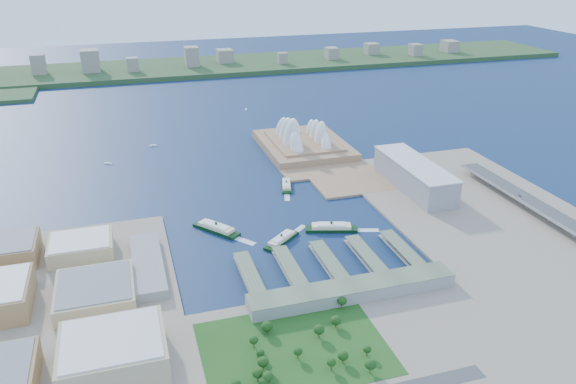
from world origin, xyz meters
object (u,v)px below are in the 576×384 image
object	(u,v)px
toaster_building	(414,175)
ferry_a	(216,227)
opera_house	(304,130)
car_c	(520,196)
ferry_c	(282,238)
ferry_d	(331,226)
ferry_b	(286,184)

from	to	relation	value
toaster_building	ferry_a	bearing A→B (deg)	-171.32
opera_house	car_c	size ratio (longest dim) A/B	38.23
ferry_c	car_c	size ratio (longest dim) A/B	11.16
ferry_d	opera_house	bearing A→B (deg)	4.73
opera_house	car_c	world-z (taller)	opera_house
ferry_d	car_c	distance (m)	250.77
ferry_d	ferry_c	bearing A→B (deg)	115.78
toaster_building	ferry_d	xyz separation A→B (m)	(-149.41, -79.81, -14.81)
ferry_c	ferry_d	bearing A→B (deg)	-121.01
ferry_b	car_c	distance (m)	301.86
ferry_b	ferry_d	xyz separation A→B (m)	(12.84, -138.02, 1.01)
ferry_b	ferry_a	bearing A→B (deg)	-123.70
toaster_building	ferry_d	size ratio (longest dim) A/B	2.57
toaster_building	ferry_b	world-z (taller)	toaster_building
ferry_d	car_c	size ratio (longest dim) A/B	12.79
ferry_a	ferry_d	distance (m)	133.77
ferry_b	car_c	world-z (taller)	car_c
ferry_a	ferry_c	world-z (taller)	ferry_a
ferry_b	toaster_building	bearing A→B (deg)	-4.48
ferry_d	ferry_a	bearing A→B (deg)	90.49
ferry_b	ferry_c	distance (m)	156.52
car_c	toaster_building	bearing A→B (deg)	138.58
ferry_a	ferry_c	distance (m)	80.56
ferry_a	ferry_c	size ratio (longest dim) A/B	1.16
ferry_b	car_c	xyz separation A→B (m)	(263.24, -147.32, 10.85)
toaster_building	ferry_a	world-z (taller)	toaster_building
opera_house	ferry_d	size ratio (longest dim) A/B	2.99
ferry_a	car_c	bearing A→B (deg)	-45.24
opera_house	ferry_b	distance (m)	161.46
toaster_building	ferry_a	size ratio (longest dim) A/B	2.55
toaster_building	car_c	distance (m)	134.78
ferry_c	car_c	bearing A→B (deg)	-129.93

